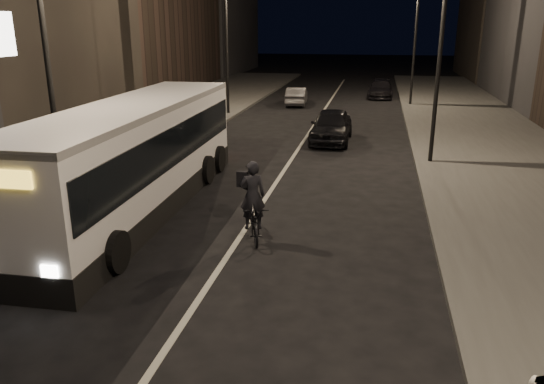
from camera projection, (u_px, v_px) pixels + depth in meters
The scene contains 12 objects.
ground at pixel (202, 294), 11.14m from camera, with size 180.00×180.00×0.00m, color black.
sidewalk_right at pixel (496, 154), 22.63m from camera, with size 7.00×70.00×0.16m, color #3B3B38.
sidewalk_left at pixel (126, 138), 25.77m from camera, with size 7.00×70.00×0.16m, color #3B3B38.
streetlight_right_mid at pixel (435, 25), 19.74m from camera, with size 1.20×0.44×8.12m.
streetlight_right_far at pixel (412, 24), 34.69m from camera, with size 1.20×0.44×8.12m.
streetlight_left_near at pixel (52, 26), 14.23m from camera, with size 1.20×0.44×8.12m.
streetlight_left_far at pixel (231, 24), 31.05m from camera, with size 1.20×0.44×8.12m.
city_bus at pixel (135, 153), 15.74m from camera, with size 3.02×12.02×3.22m.
cyclist_on_bicycle at pixel (254, 213), 13.76m from camera, with size 1.20×1.99×2.17m.
car_near at pixel (331, 126), 25.21m from camera, with size 1.82×4.53×1.54m, color black.
car_mid at pixel (297, 96), 36.63m from camera, with size 1.31×3.75×1.23m, color #3B3B3D.
car_far at pixel (381, 89), 40.37m from camera, with size 1.81×4.46×1.29m, color black.
Camera 1 is at (3.37, -9.48, 5.44)m, focal length 35.00 mm.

